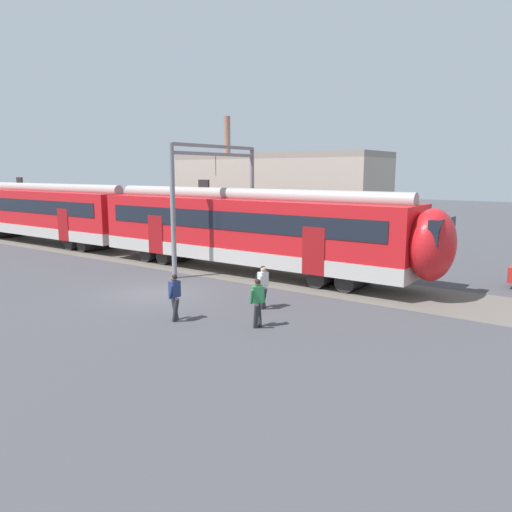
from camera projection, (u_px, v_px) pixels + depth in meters
ground_plane at (156, 293)px, 21.38m from camera, size 160.00×160.00×0.00m
track_bed at (110, 252)px, 32.35m from camera, size 80.00×4.40×0.01m
commuter_train at (133, 220)px, 30.53m from camera, size 38.05×3.07×4.73m
pedestrian_navy at (175, 294)px, 17.32m from camera, size 0.63×0.57×1.67m
pedestrian_white at (263, 283)px, 18.89m from camera, size 0.61×0.61×1.67m
pedestrian_green at (257, 299)px, 16.58m from camera, size 0.47×0.67×1.67m
catenary_gantry at (216, 188)px, 26.32m from camera, size 0.24×6.64×6.53m
background_building at (277, 199)px, 35.28m from camera, size 15.16×5.00×9.20m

